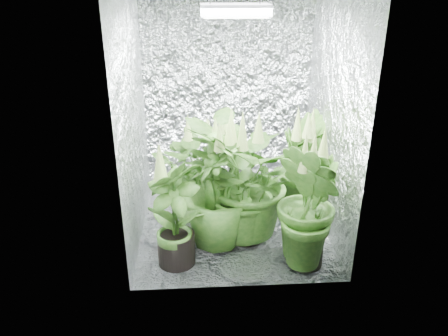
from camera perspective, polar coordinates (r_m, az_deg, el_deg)
name	(u,v)px	position (r m, az deg, el deg)	size (l,w,h in m)	color
ground	(233,228)	(3.92, 1.17, -7.79)	(1.60, 1.60, 0.00)	white
walls	(234,120)	(3.50, 1.31, 6.29)	(1.62, 1.62, 2.00)	white
grow_lamp	(235,10)	(3.35, 1.45, 19.90)	(0.50, 0.30, 0.22)	gray
plant_a	(198,169)	(3.91, -3.47, -0.19)	(0.91, 0.91, 0.98)	black
plant_b	(231,165)	(4.05, 0.92, 0.37)	(0.65, 0.65, 0.97)	black
plant_c	(302,167)	(4.01, 10.10, 0.13)	(0.60, 0.60, 1.04)	black
plant_d	(217,189)	(3.46, -0.96, -2.72)	(0.79, 0.79, 1.09)	black
plant_e	(247,182)	(3.52, 3.02, -1.82)	(1.26, 1.26, 1.12)	black
plant_f	(175,214)	(3.28, -6.47, -5.95)	(0.64, 0.64, 0.97)	black
plant_g	(309,206)	(3.28, 11.07, -4.90)	(0.65, 0.65, 1.09)	black
circulation_fan	(289,182)	(4.48, 8.49, -1.85)	(0.14, 0.28, 0.32)	black
plant_label	(316,232)	(3.37, 11.87, -8.14)	(0.05, 0.01, 0.08)	white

